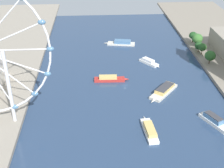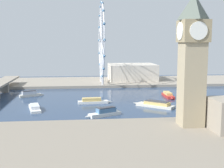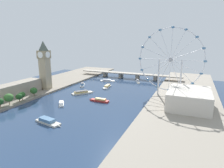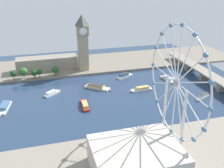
# 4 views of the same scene
# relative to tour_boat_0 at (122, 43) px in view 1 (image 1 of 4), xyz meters

# --- Properties ---
(ground_plane) EXTENTS (414.17, 414.17, 0.00)m
(ground_plane) POSITION_rel_tour_boat_0_xyz_m (5.22, 93.52, -2.11)
(ground_plane) COLOR navy
(tree_row_embankment) EXTENTS (12.25, 64.21, 14.61)m
(tree_row_embankment) POSITION_rel_tour_boat_0_xyz_m (-77.95, 32.32, 9.26)
(tree_row_embankment) COLOR #513823
(tree_row_embankment) RESTS_ON riverbank_left
(tour_boat_0) EXTENTS (35.66, 13.90, 5.13)m
(tour_boat_0) POSITION_rel_tour_boat_0_xyz_m (0.00, 0.00, 0.00)
(tour_boat_0) COLOR beige
(tour_boat_0) RESTS_ON ground_plane
(tour_boat_1) EXTENTS (31.12, 7.43, 4.74)m
(tour_boat_1) POSITION_rel_tour_boat_0_xyz_m (17.84, 84.05, -0.17)
(tour_boat_1) COLOR #B22D28
(tour_boat_1) RESTS_ON ground_plane
(tour_boat_4) EXTENTS (28.30, 32.52, 5.17)m
(tour_boat_4) POSITION_rel_tour_boat_0_xyz_m (-25.21, 107.49, 0.05)
(tour_boat_4) COLOR beige
(tour_boat_4) RESTS_ON ground_plane
(tour_boat_5) EXTENTS (18.25, 21.99, 4.80)m
(tour_boat_5) POSITION_rel_tour_boat_0_xyz_m (-22.23, 51.78, -0.16)
(tour_boat_5) COLOR white
(tour_boat_5) RESTS_ON ground_plane
(tour_boat_6) EXTENTS (8.76, 31.27, 4.95)m
(tour_boat_6) POSITION_rel_tour_boat_0_xyz_m (-4.65, 158.83, -0.07)
(tour_boat_6) COLOR white
(tour_boat_6) RESTS_ON ground_plane
(tour_boat_7) EXTENTS (16.47, 27.84, 6.38)m
(tour_boat_7) POSITION_rel_tour_boat_0_xyz_m (-51.39, 152.28, 0.45)
(tour_boat_7) COLOR white
(tour_boat_7) RESTS_ON ground_plane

